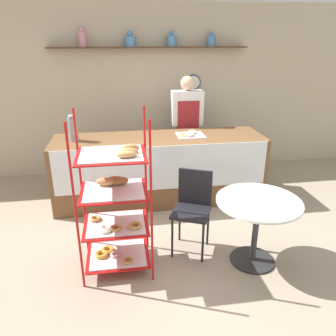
# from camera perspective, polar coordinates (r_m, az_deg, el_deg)

# --- Properties ---
(ground_plane) EXTENTS (14.00, 14.00, 0.00)m
(ground_plane) POSITION_cam_1_polar(r_m,az_deg,el_deg) (3.77, 1.00, -13.55)
(ground_plane) COLOR gray
(back_wall) EXTENTS (10.00, 0.30, 2.70)m
(back_wall) POSITION_cam_1_polar(r_m,az_deg,el_deg) (5.53, -3.21, 13.28)
(back_wall) COLOR beige
(back_wall) RESTS_ON ground_plane
(display_counter) EXTENTS (2.87, 0.79, 0.92)m
(display_counter) POSITION_cam_1_polar(r_m,az_deg,el_deg) (4.60, -1.47, -0.14)
(display_counter) COLOR brown
(display_counter) RESTS_ON ground_plane
(pastry_rack) EXTENTS (0.67, 0.56, 1.58)m
(pastry_rack) POSITION_cam_1_polar(r_m,az_deg,el_deg) (3.17, -9.15, -6.21)
(pastry_rack) COLOR #B71414
(pastry_rack) RESTS_ON ground_plane
(person_worker) EXTENTS (0.47, 0.23, 1.66)m
(person_worker) POSITION_cam_1_polar(r_m,az_deg,el_deg) (5.12, 3.26, 7.31)
(person_worker) COLOR #282833
(person_worker) RESTS_ON ground_plane
(cafe_table) EXTENTS (0.83, 0.83, 0.71)m
(cafe_table) POSITION_cam_1_polar(r_m,az_deg,el_deg) (3.39, 15.26, -7.97)
(cafe_table) COLOR #262628
(cafe_table) RESTS_ON ground_plane
(cafe_chair) EXTENTS (0.50, 0.50, 0.89)m
(cafe_chair) POSITION_cam_1_polar(r_m,az_deg,el_deg) (3.51, 4.38, -5.98)
(cafe_chair) COLOR black
(cafe_chair) RESTS_ON ground_plane
(coffee_carafe) EXTENTS (0.12, 0.12, 0.35)m
(coffee_carafe) POSITION_cam_1_polar(r_m,az_deg,el_deg) (4.42, -16.20, 6.70)
(coffee_carafe) COLOR gray
(coffee_carafe) RESTS_ON display_counter
(donut_tray_counter) EXTENTS (0.37, 0.34, 0.05)m
(donut_tray_counter) POSITION_cam_1_polar(r_m,az_deg,el_deg) (4.52, 3.86, 5.84)
(donut_tray_counter) COLOR silver
(donut_tray_counter) RESTS_ON display_counter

